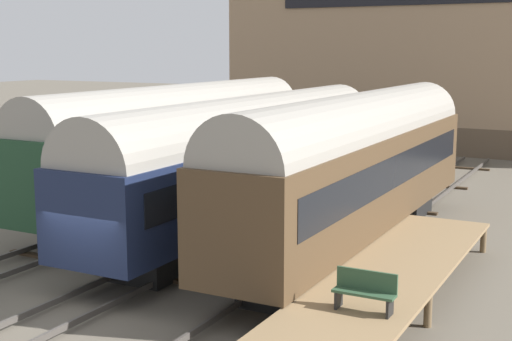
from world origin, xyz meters
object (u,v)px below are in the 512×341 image
object	(u,v)px
train_car_brown	(358,160)
bench	(365,290)
train_car_green	(180,138)
train_car_navy	(250,155)

from	to	relation	value
train_car_brown	bench	world-z (taller)	train_car_brown
train_car_green	train_car_brown	bearing A→B (deg)	-15.15
train_car_brown	bench	bearing A→B (deg)	-68.95
train_car_brown	train_car_green	bearing A→B (deg)	164.85
train_car_navy	train_car_brown	xyz separation A→B (m)	(4.33, -0.48, 0.18)
train_car_green	train_car_brown	size ratio (longest dim) A/B	1.02
train_car_navy	train_car_brown	distance (m)	4.36
train_car_navy	train_car_brown	size ratio (longest dim) A/B	1.07
bench	train_car_brown	bearing A→B (deg)	111.05
train_car_navy	train_car_green	bearing A→B (deg)	156.66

